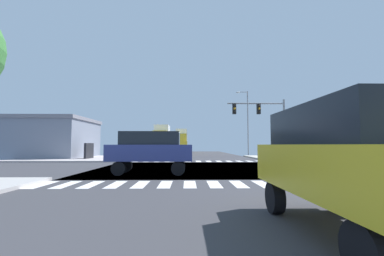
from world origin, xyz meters
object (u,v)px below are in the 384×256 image
Objects in this scene: box_truck_nearside_1 at (162,139)px; box_truck_queued_2 at (181,140)px; street_lamp at (246,118)px; suv_middle_2 at (347,157)px; sedan_crossing_2 at (340,154)px; bank_building at (41,138)px; suv_trailing_1 at (151,149)px; traffic_signal_mast at (262,116)px.

box_truck_queued_2 is at bearing -105.85° from box_truck_nearside_1.
street_lamp is 33.34m from suv_middle_2.
suv_middle_2 is at bearing 149.44° from sedan_crossing_2.
bank_building is 2.87× the size of suv_middle_2.
suv_middle_2 reaches higher than sedan_crossing_2.
suv_trailing_1 is (-0.90, -38.19, -1.17)m from box_truck_queued_2.
traffic_signal_mast reaches higher than suv_trailing_1.
suv_middle_2 is (-4.44, -20.26, -3.06)m from traffic_signal_mast.
bank_building is 31.80m from sedan_crossing_2.
bank_building is 34.29m from suv_middle_2.
box_truck_nearside_1 reaches higher than suv_middle_2.
suv_middle_2 is (7.00, -37.48, -1.17)m from box_truck_nearside_1.
traffic_signal_mast is 14.31m from suv_trailing_1.
suv_middle_2 is (4.90, -9.86, 0.00)m from suv_trailing_1.
street_lamp reaches higher than sedan_crossing_2.
box_truck_nearside_1 reaches higher than suv_trailing_1.
suv_trailing_1 is 1.00× the size of suv_middle_2.
box_truck_nearside_1 and box_truck_queued_2 have the same top height.
box_truck_nearside_1 is at bearing 158.98° from street_lamp.
traffic_signal_mast is 1.32× the size of suv_middle_2.
street_lamp is at bearing 0.05° from sedan_crossing_2.
traffic_signal_mast is 0.84× the size of box_truck_nearside_1.
bank_building is at bearing 56.75° from sedan_crossing_2.
bank_building is at bearing 36.57° from box_truck_nearside_1.
suv_trailing_1 is at bearing 90.00° from sedan_crossing_2.
box_truck_nearside_1 is at bearing 24.90° from sedan_crossing_2.
box_truck_queued_2 reaches higher than suv_middle_2.
box_truck_nearside_1 is at bearing 123.59° from traffic_signal_mast.
box_truck_nearside_1 is at bearing 36.57° from bank_building.
street_lamp is at bearing 122.33° from box_truck_queued_2.
box_truck_queued_2 is at bearing 94.76° from suv_middle_2.
suv_trailing_1 is (15.85, -17.42, -1.04)m from bank_building.
street_lamp is (1.36, 12.31, 1.09)m from traffic_signal_mast.
box_truck_nearside_1 is 1.67× the size of sedan_crossing_2.
suv_trailing_1 is at bearing 116.42° from suv_middle_2.
suv_middle_2 is at bearing -102.36° from traffic_signal_mast.
sedan_crossing_2 is at bearing -82.44° from traffic_signal_mast.
bank_building is at bearing 42.31° from suv_trailing_1.
suv_middle_2 is at bearing -153.58° from suv_trailing_1.
box_truck_nearside_1 is 30.49m from sedan_crossing_2.
sedan_crossing_2 is (1.38, -10.40, -3.33)m from traffic_signal_mast.
street_lamp reaches higher than box_truck_nearside_1.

